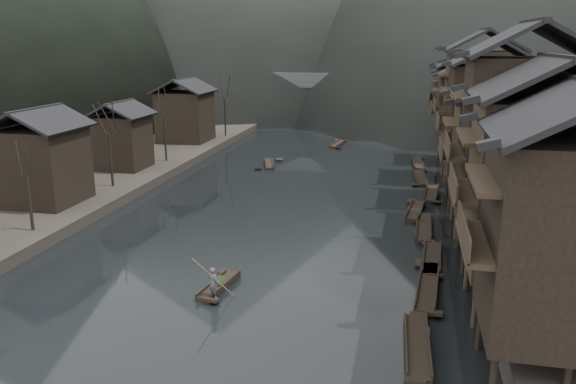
# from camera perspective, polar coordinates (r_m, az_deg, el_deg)

# --- Properties ---
(water) EXTENTS (300.00, 300.00, 0.00)m
(water) POSITION_cam_1_polar(r_m,az_deg,el_deg) (36.45, -5.29, -8.70)
(water) COLOR black
(water) RESTS_ON ground
(left_bank) EXTENTS (40.00, 200.00, 1.20)m
(left_bank) POSITION_cam_1_polar(r_m,az_deg,el_deg) (85.99, -19.79, 4.85)
(left_bank) COLOR #2D2823
(left_bank) RESTS_ON ground
(stilt_houses) EXTENTS (9.00, 67.60, 16.11)m
(stilt_houses) POSITION_cam_1_polar(r_m,az_deg,el_deg) (51.39, 20.20, 7.80)
(stilt_houses) COLOR black
(stilt_houses) RESTS_ON ground
(left_houses) EXTENTS (8.10, 53.20, 8.73)m
(left_houses) POSITION_cam_1_polar(r_m,az_deg,el_deg) (60.97, -18.33, 5.88)
(left_houses) COLOR black
(left_houses) RESTS_ON left_bank
(bare_trees) EXTENTS (3.94, 59.62, 7.88)m
(bare_trees) POSITION_cam_1_polar(r_m,az_deg,el_deg) (61.46, -14.33, 7.11)
(bare_trees) COLOR black
(bare_trees) RESTS_ON left_bank
(moored_sampans) EXTENTS (3.31, 50.96, 0.47)m
(moored_sampans) POSITION_cam_1_polar(r_m,az_deg,el_deg) (49.52, 13.52, -2.29)
(moored_sampans) COLOR black
(moored_sampans) RESTS_ON water
(midriver_boats) EXTENTS (12.07, 31.75, 0.45)m
(midriver_boats) POSITION_cam_1_polar(r_m,az_deg,el_deg) (80.63, 4.10, 4.78)
(midriver_boats) COLOR black
(midriver_boats) RESTS_ON water
(stone_bridge) EXTENTS (40.00, 6.00, 9.00)m
(stone_bridge) POSITION_cam_1_polar(r_m,az_deg,el_deg) (104.67, 6.68, 9.83)
(stone_bridge) COLOR #4C4C4F
(stone_bridge) RESTS_ON ground
(hero_sampan) EXTENTS (1.54, 4.66, 0.43)m
(hero_sampan) POSITION_cam_1_polar(r_m,az_deg,el_deg) (35.03, -7.02, -9.42)
(hero_sampan) COLOR black
(hero_sampan) RESTS_ON water
(cargo_heap) EXTENTS (1.01, 1.33, 0.61)m
(cargo_heap) POSITION_cam_1_polar(r_m,az_deg,el_deg) (35.01, -6.98, -8.48)
(cargo_heap) COLOR black
(cargo_heap) RESTS_ON hero_sampan
(boatman) EXTENTS (0.80, 0.69, 1.86)m
(boatman) POSITION_cam_1_polar(r_m,az_deg,el_deg) (33.12, -7.62, -8.74)
(boatman) COLOR #565659
(boatman) RESTS_ON hero_sampan
(bamboo_pole) EXTENTS (1.98, 2.31, 3.41)m
(bamboo_pole) POSITION_cam_1_polar(r_m,az_deg,el_deg) (32.09, -7.44, -4.47)
(bamboo_pole) COLOR #8C7A51
(bamboo_pole) RESTS_ON boatman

